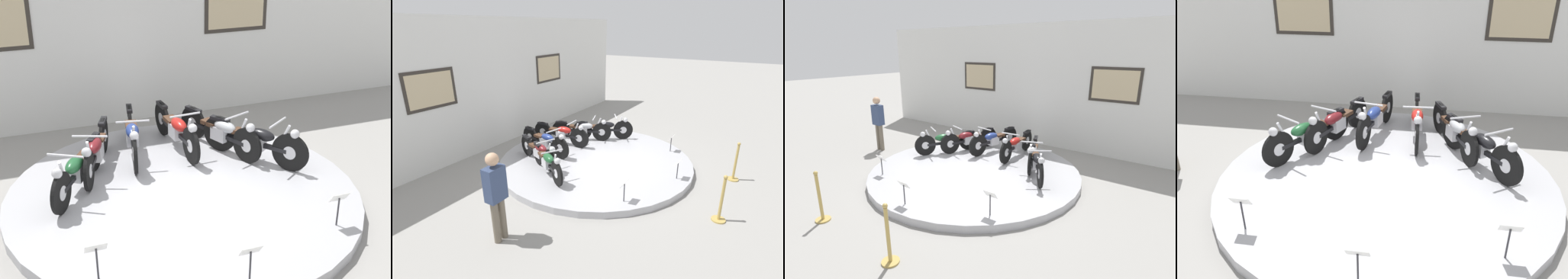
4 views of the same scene
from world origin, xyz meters
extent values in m
plane|color=gray|center=(0.00, 0.00, 0.00)|extent=(60.00, 60.00, 0.00)
cylinder|color=#ADADB2|center=(0.00, 0.00, 0.08)|extent=(5.34, 5.34, 0.17)
cube|color=silver|center=(0.00, 3.57, 1.99)|extent=(14.00, 0.20, 3.98)
cube|color=#2D2823|center=(-2.40, 3.46, 2.19)|extent=(1.40, 0.02, 1.00)
cube|color=#C6B289|center=(-2.40, 3.46, 2.19)|extent=(1.24, 0.02, 0.84)
cube|color=#2D2823|center=(2.40, 3.46, 2.19)|extent=(1.40, 0.02, 1.00)
cube|color=#C6B289|center=(2.40, 3.46, 2.19)|extent=(1.24, 0.02, 0.84)
cylinder|color=black|center=(-1.81, -0.01, 0.48)|extent=(0.36, 0.56, 0.61)
cylinder|color=silver|center=(-1.81, -0.01, 0.48)|extent=(0.17, 0.22, 0.22)
cylinder|color=black|center=(-1.11, 1.15, 0.48)|extent=(0.36, 0.56, 0.61)
cylinder|color=silver|center=(-1.11, 1.15, 0.48)|extent=(0.17, 0.22, 0.22)
cube|color=black|center=(-1.46, 0.57, 0.48)|extent=(0.70, 1.10, 0.07)
cube|color=silver|center=(-1.48, 0.54, 0.50)|extent=(0.34, 0.38, 0.24)
ellipsoid|color=#1E562D|center=(-1.53, 0.45, 0.66)|extent=(0.43, 0.52, 0.20)
cube|color=#472D1E|center=(-1.35, 0.76, 0.62)|extent=(0.34, 0.38, 0.07)
cube|color=black|center=(-1.11, 1.15, 0.74)|extent=(0.27, 0.36, 0.06)
cylinder|color=silver|center=(-1.73, 0.12, 0.68)|extent=(0.17, 0.24, 0.54)
cylinder|color=silver|center=(-1.67, 0.21, 0.94)|extent=(0.48, 0.30, 0.03)
sphere|color=silver|center=(-1.84, -0.06, 0.82)|extent=(0.15, 0.15, 0.15)
cylinder|color=black|center=(-1.32, 0.53, 0.48)|extent=(0.27, 0.59, 0.62)
cylinder|color=silver|center=(-1.32, 0.53, 0.48)|extent=(0.14, 0.22, 0.22)
cylinder|color=black|center=(-0.83, 1.79, 0.48)|extent=(0.27, 0.59, 0.62)
cylinder|color=silver|center=(-0.83, 1.79, 0.48)|extent=(0.14, 0.22, 0.22)
cube|color=black|center=(-1.08, 1.16, 0.48)|extent=(0.51, 1.18, 0.07)
cube|color=silver|center=(-1.09, 1.12, 0.50)|extent=(0.30, 0.37, 0.24)
ellipsoid|color=maroon|center=(-1.13, 1.03, 0.66)|extent=(0.38, 0.53, 0.20)
cube|color=#472D1E|center=(-1.00, 1.37, 0.62)|extent=(0.30, 0.37, 0.07)
cube|color=black|center=(-0.83, 1.79, 0.74)|extent=(0.22, 0.37, 0.06)
cylinder|color=silver|center=(-1.26, 0.67, 0.68)|extent=(0.13, 0.25, 0.54)
cylinder|color=silver|center=(-1.23, 0.77, 0.94)|extent=(0.52, 0.22, 0.03)
sphere|color=silver|center=(-1.34, 0.47, 0.82)|extent=(0.15, 0.15, 0.15)
cylinder|color=black|center=(-0.52, 0.84, 0.49)|extent=(0.18, 0.65, 0.65)
cylinder|color=silver|center=(-0.52, 0.84, 0.49)|extent=(0.11, 0.24, 0.23)
cylinder|color=black|center=(-0.27, 2.16, 0.49)|extent=(0.18, 0.65, 0.65)
cylinder|color=silver|center=(-0.27, 2.16, 0.49)|extent=(0.11, 0.24, 0.23)
cube|color=black|center=(-0.39, 1.50, 0.49)|extent=(0.30, 1.23, 0.07)
cube|color=silver|center=(-0.40, 1.46, 0.51)|extent=(0.26, 0.35, 0.24)
ellipsoid|color=navy|center=(-0.42, 1.36, 0.67)|extent=(0.31, 0.51, 0.20)
cube|color=#472D1E|center=(-0.35, 1.72, 0.63)|extent=(0.26, 0.35, 0.07)
cube|color=black|center=(-0.27, 2.16, 0.77)|extent=(0.17, 0.37, 0.06)
cylinder|color=silver|center=(-0.49, 0.98, 0.69)|extent=(0.09, 0.25, 0.54)
cylinder|color=silver|center=(-0.47, 1.09, 0.95)|extent=(0.54, 0.13, 0.03)
sphere|color=silver|center=(-0.53, 0.78, 0.83)|extent=(0.15, 0.15, 0.15)
cylinder|color=black|center=(0.44, 0.83, 0.48)|extent=(0.09, 0.64, 0.63)
cylinder|color=silver|center=(0.44, 0.83, 0.48)|extent=(0.08, 0.23, 0.22)
cylinder|color=black|center=(0.35, 2.17, 0.48)|extent=(0.09, 0.64, 0.63)
cylinder|color=silver|center=(0.35, 2.17, 0.48)|extent=(0.08, 0.23, 0.22)
cube|color=black|center=(0.39, 1.50, 0.48)|extent=(0.15, 1.24, 0.07)
cube|color=silver|center=(0.40, 1.46, 0.50)|extent=(0.22, 0.33, 0.24)
ellipsoid|color=red|center=(0.40, 1.36, 0.66)|extent=(0.25, 0.49, 0.20)
cube|color=#472D1E|center=(0.38, 1.72, 0.62)|extent=(0.22, 0.33, 0.07)
cube|color=black|center=(0.35, 2.17, 0.75)|extent=(0.12, 0.37, 0.06)
cylinder|color=silver|center=(0.43, 0.97, 0.68)|extent=(0.06, 0.25, 0.54)
cylinder|color=silver|center=(0.42, 1.08, 0.94)|extent=(0.54, 0.07, 0.03)
sphere|color=silver|center=(0.44, 0.77, 0.82)|extent=(0.15, 0.15, 0.15)
cylinder|color=black|center=(1.32, 0.53, 0.48)|extent=(0.27, 0.59, 0.61)
cylinder|color=silver|center=(1.32, 0.53, 0.48)|extent=(0.14, 0.22, 0.21)
cylinder|color=black|center=(0.83, 1.79, 0.48)|extent=(0.27, 0.59, 0.61)
cylinder|color=silver|center=(0.83, 1.79, 0.48)|extent=(0.14, 0.22, 0.21)
cube|color=black|center=(1.08, 1.16, 0.48)|extent=(0.51, 1.18, 0.07)
cube|color=silver|center=(1.09, 1.12, 0.50)|extent=(0.30, 0.37, 0.24)
ellipsoid|color=#B2B5BA|center=(1.13, 1.03, 0.66)|extent=(0.38, 0.53, 0.20)
cube|color=#472D1E|center=(1.00, 1.37, 0.62)|extent=(0.30, 0.37, 0.07)
cube|color=black|center=(0.83, 1.79, 0.74)|extent=(0.22, 0.37, 0.06)
cylinder|color=silver|center=(1.27, 0.67, 0.68)|extent=(0.13, 0.25, 0.54)
cylinder|color=silver|center=(1.23, 0.77, 0.94)|extent=(0.52, 0.22, 0.03)
sphere|color=silver|center=(1.34, 0.47, 0.82)|extent=(0.15, 0.15, 0.15)
cylinder|color=black|center=(1.84, 0.02, 0.49)|extent=(0.41, 0.56, 0.64)
cylinder|color=silver|center=(1.84, 0.02, 0.49)|extent=(0.18, 0.22, 0.22)
cylinder|color=black|center=(1.08, 1.13, 0.49)|extent=(0.41, 0.56, 0.64)
cylinder|color=silver|center=(1.08, 1.13, 0.49)|extent=(0.18, 0.22, 0.22)
cube|color=black|center=(1.46, 0.57, 0.49)|extent=(0.76, 1.06, 0.07)
cube|color=silver|center=(1.48, 0.54, 0.51)|extent=(0.35, 0.38, 0.24)
ellipsoid|color=black|center=(1.54, 0.46, 0.67)|extent=(0.45, 0.52, 0.20)
cube|color=#472D1E|center=(1.34, 0.75, 0.63)|extent=(0.35, 0.38, 0.07)
cube|color=black|center=(1.08, 1.13, 0.76)|extent=(0.29, 0.35, 0.06)
cylinder|color=silver|center=(1.76, 0.14, 0.69)|extent=(0.18, 0.23, 0.54)
cylinder|color=silver|center=(1.70, 0.23, 0.95)|extent=(0.46, 0.33, 0.03)
sphere|color=silver|center=(1.87, -0.03, 0.83)|extent=(0.15, 0.15, 0.15)
cylinder|color=#333338|center=(-1.63, -1.65, 0.38)|extent=(0.02, 0.02, 0.42)
cube|color=white|center=(-1.63, -1.65, 0.60)|extent=(0.26, 0.11, 0.15)
cylinder|color=#333338|center=(0.00, -2.32, 0.38)|extent=(0.02, 0.02, 0.42)
cube|color=white|center=(0.00, -2.32, 0.60)|extent=(0.26, 0.11, 0.15)
cylinder|color=#333338|center=(1.63, -1.65, 0.38)|extent=(0.02, 0.02, 0.42)
cube|color=white|center=(1.63, -1.65, 0.60)|extent=(0.26, 0.11, 0.15)
cylinder|color=#6B6051|center=(-3.83, -0.16, 0.42)|extent=(0.13, 0.13, 0.85)
cylinder|color=#6B6051|center=(-3.67, -0.16, 0.42)|extent=(0.13, 0.13, 0.85)
cube|color=navy|center=(-3.75, -0.16, 1.16)|extent=(0.36, 0.22, 0.63)
sphere|color=tan|center=(-3.75, -0.16, 1.62)|extent=(0.23, 0.23, 0.23)
cylinder|color=tan|center=(-1.02, -3.49, 0.01)|extent=(0.28, 0.28, 0.03)
cylinder|color=tan|center=(-1.02, -3.49, 0.47)|extent=(0.06, 0.06, 0.95)
sphere|color=tan|center=(-1.02, -3.49, 0.98)|extent=(0.08, 0.08, 0.08)
cylinder|color=tan|center=(1.02, -3.49, 0.01)|extent=(0.28, 0.28, 0.03)
cylinder|color=tan|center=(1.02, -3.49, 0.47)|extent=(0.06, 0.06, 0.95)
sphere|color=tan|center=(1.02, -3.49, 0.98)|extent=(0.08, 0.08, 0.08)
camera|label=1|loc=(-2.38, -6.87, 4.24)|focal=50.00mm
camera|label=2|loc=(-6.86, -3.95, 3.73)|focal=28.00mm
camera|label=3|loc=(4.50, -5.87, 3.19)|focal=28.00mm
camera|label=4|loc=(0.64, -5.28, 3.38)|focal=35.00mm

